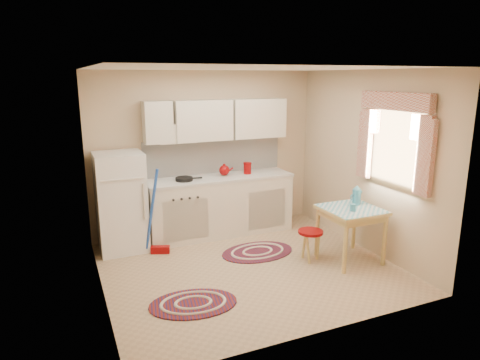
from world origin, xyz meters
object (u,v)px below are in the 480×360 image
Objects in this scene: base_cabinets at (220,206)px; stool at (310,246)px; table at (350,235)px; fridge at (121,202)px.

stool is (0.74, -1.43, -0.23)m from base_cabinets.
stool is (-0.49, 0.20, -0.15)m from table.
table is 0.55m from stool.
fridge reaches higher than base_cabinets.
table is at bearing -30.08° from fridge.
base_cabinets is 3.12× the size of table.
table is (1.24, -1.63, -0.08)m from base_cabinets.
base_cabinets is at bearing 127.19° from table.
table reaches higher than stool.
stool is (2.23, -1.38, -0.49)m from fridge.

